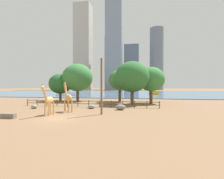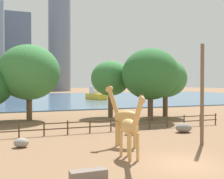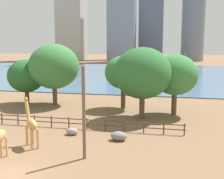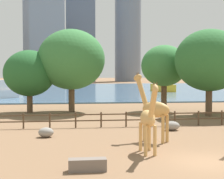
{
  "view_description": "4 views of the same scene",
  "coord_description": "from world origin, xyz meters",
  "px_view_note": "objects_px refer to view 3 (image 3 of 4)",
  "views": [
    {
      "loc": [
        10.12,
        -19.6,
        3.96
      ],
      "look_at": [
        1.01,
        30.91,
        2.93
      ],
      "focal_mm": 28.0,
      "sensor_mm": 36.0,
      "label": 1
    },
    {
      "loc": [
        -9.95,
        -13.75,
        4.75
      ],
      "look_at": [
        0.16,
        12.24,
        4.15
      ],
      "focal_mm": 45.0,
      "sensor_mm": 36.0,
      "label": 2
    },
    {
      "loc": [
        11.39,
        -17.64,
        9.45
      ],
      "look_at": [
        2.41,
        24.3,
        2.71
      ],
      "focal_mm": 45.0,
      "sensor_mm": 36.0,
      "label": 3
    },
    {
      "loc": [
        -6.93,
        -16.93,
        4.67
      ],
      "look_at": [
        -3.19,
        13.98,
        3.12
      ],
      "focal_mm": 55.0,
      "sensor_mm": 36.0,
      "label": 4
    }
  ],
  "objects_px": {
    "tree_left_large": "(54,66)",
    "tree_center_broad": "(142,73)",
    "utility_pole": "(84,114)",
    "boulder_by_pole": "(119,136)",
    "boulder_near_fence": "(72,131)",
    "giraffe_tall": "(31,124)",
    "tree_right_tall": "(175,75)",
    "tree_left_small": "(26,76)",
    "boat_ferry": "(41,80)",
    "tree_right_small": "(123,73)",
    "boat_sailboat": "(184,75)"
  },
  "relations": [
    {
      "from": "tree_left_large",
      "to": "tree_center_broad",
      "type": "height_order",
      "value": "tree_left_large"
    },
    {
      "from": "utility_pole",
      "to": "boulder_by_pole",
      "type": "height_order",
      "value": "utility_pole"
    },
    {
      "from": "tree_center_broad",
      "to": "utility_pole",
      "type": "bearing_deg",
      "value": -103.25
    },
    {
      "from": "boulder_near_fence",
      "to": "giraffe_tall",
      "type": "bearing_deg",
      "value": -121.21
    },
    {
      "from": "boulder_by_pole",
      "to": "tree_center_broad",
      "type": "height_order",
      "value": "tree_center_broad"
    },
    {
      "from": "tree_right_tall",
      "to": "tree_left_small",
      "type": "relative_size",
      "value": 1.14
    },
    {
      "from": "giraffe_tall",
      "to": "utility_pole",
      "type": "bearing_deg",
      "value": -152.28
    },
    {
      "from": "tree_left_small",
      "to": "boat_ferry",
      "type": "xyz_separation_m",
      "value": [
        -7.81,
        20.82,
        -3.29
      ]
    },
    {
      "from": "tree_right_tall",
      "to": "tree_left_large",
      "type": "bearing_deg",
      "value": 171.95
    },
    {
      "from": "tree_center_broad",
      "to": "boulder_by_pole",
      "type": "bearing_deg",
      "value": -98.48
    },
    {
      "from": "tree_right_small",
      "to": "boulder_near_fence",
      "type": "bearing_deg",
      "value": -102.98
    },
    {
      "from": "tree_left_small",
      "to": "tree_right_tall",
      "type": "bearing_deg",
      "value": -6.22
    },
    {
      "from": "tree_right_small",
      "to": "boat_ferry",
      "type": "height_order",
      "value": "tree_right_small"
    },
    {
      "from": "boat_ferry",
      "to": "tree_left_large",
      "type": "bearing_deg",
      "value": 82.51
    },
    {
      "from": "utility_pole",
      "to": "tree_center_broad",
      "type": "bearing_deg",
      "value": 76.75
    },
    {
      "from": "boulder_by_pole",
      "to": "tree_left_large",
      "type": "bearing_deg",
      "value": 131.97
    },
    {
      "from": "giraffe_tall",
      "to": "tree_left_large",
      "type": "height_order",
      "value": "tree_left_large"
    },
    {
      "from": "utility_pole",
      "to": "boat_ferry",
      "type": "distance_m",
      "value": 47.11
    },
    {
      "from": "boulder_near_fence",
      "to": "tree_left_large",
      "type": "xyz_separation_m",
      "value": [
        -7.97,
        13.92,
        5.81
      ]
    },
    {
      "from": "tree_right_small",
      "to": "utility_pole",
      "type": "bearing_deg",
      "value": -89.74
    },
    {
      "from": "utility_pole",
      "to": "tree_right_small",
      "type": "xyz_separation_m",
      "value": [
        -0.09,
        19.59,
        1.55
      ]
    },
    {
      "from": "boulder_by_pole",
      "to": "boat_ferry",
      "type": "height_order",
      "value": "boat_ferry"
    },
    {
      "from": "giraffe_tall",
      "to": "boulder_near_fence",
      "type": "height_order",
      "value": "giraffe_tall"
    },
    {
      "from": "tree_right_tall",
      "to": "tree_left_small",
      "type": "bearing_deg",
      "value": 173.78
    },
    {
      "from": "giraffe_tall",
      "to": "tree_left_small",
      "type": "xyz_separation_m",
      "value": [
        -10.31,
        17.97,
        2.37
      ]
    },
    {
      "from": "boulder_near_fence",
      "to": "boat_sailboat",
      "type": "distance_m",
      "value": 54.62
    },
    {
      "from": "giraffe_tall",
      "to": "tree_left_small",
      "type": "height_order",
      "value": "tree_left_small"
    },
    {
      "from": "boulder_near_fence",
      "to": "tree_right_tall",
      "type": "bearing_deg",
      "value": 46.57
    },
    {
      "from": "tree_left_large",
      "to": "giraffe_tall",
      "type": "bearing_deg",
      "value": -73.13
    },
    {
      "from": "boat_sailboat",
      "to": "tree_right_small",
      "type": "bearing_deg",
      "value": -23.33
    },
    {
      "from": "boulder_near_fence",
      "to": "boulder_by_pole",
      "type": "relative_size",
      "value": 0.79
    },
    {
      "from": "utility_pole",
      "to": "tree_left_small",
      "type": "bearing_deg",
      "value": 129.17
    },
    {
      "from": "boulder_near_fence",
      "to": "tree_left_large",
      "type": "bearing_deg",
      "value": 119.79
    },
    {
      "from": "tree_left_large",
      "to": "tree_center_broad",
      "type": "distance_m",
      "value": 15.62
    },
    {
      "from": "tree_left_large",
      "to": "tree_center_broad",
      "type": "relative_size",
      "value": 1.05
    },
    {
      "from": "boat_ferry",
      "to": "boat_sailboat",
      "type": "bearing_deg",
      "value": 169.14
    },
    {
      "from": "tree_right_tall",
      "to": "boat_ferry",
      "type": "bearing_deg",
      "value": 143.24
    },
    {
      "from": "tree_right_tall",
      "to": "tree_right_small",
      "type": "bearing_deg",
      "value": 162.04
    },
    {
      "from": "giraffe_tall",
      "to": "tree_center_broad",
      "type": "height_order",
      "value": "tree_center_broad"
    },
    {
      "from": "tree_left_large",
      "to": "boat_ferry",
      "type": "relative_size",
      "value": 1.35
    },
    {
      "from": "boulder_by_pole",
      "to": "boat_sailboat",
      "type": "xyz_separation_m",
      "value": [
        8.41,
        53.64,
        0.99
      ]
    },
    {
      "from": "boulder_by_pole",
      "to": "tree_left_small",
      "type": "bearing_deg",
      "value": 141.01
    },
    {
      "from": "boulder_near_fence",
      "to": "tree_right_small",
      "type": "distance_m",
      "value": 14.98
    },
    {
      "from": "tree_right_small",
      "to": "boat_sailboat",
      "type": "distance_m",
      "value": 40.73
    },
    {
      "from": "utility_pole",
      "to": "boat_sailboat",
      "type": "bearing_deg",
      "value": 79.97
    },
    {
      "from": "giraffe_tall",
      "to": "boat_ferry",
      "type": "relative_size",
      "value": 0.66
    },
    {
      "from": "giraffe_tall",
      "to": "tree_right_tall",
      "type": "relative_size",
      "value": 0.57
    },
    {
      "from": "giraffe_tall",
      "to": "utility_pole",
      "type": "relative_size",
      "value": 0.61
    },
    {
      "from": "tree_left_large",
      "to": "tree_right_tall",
      "type": "bearing_deg",
      "value": -8.05
    },
    {
      "from": "utility_pole",
      "to": "tree_right_tall",
      "type": "relative_size",
      "value": 0.94
    }
  ]
}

